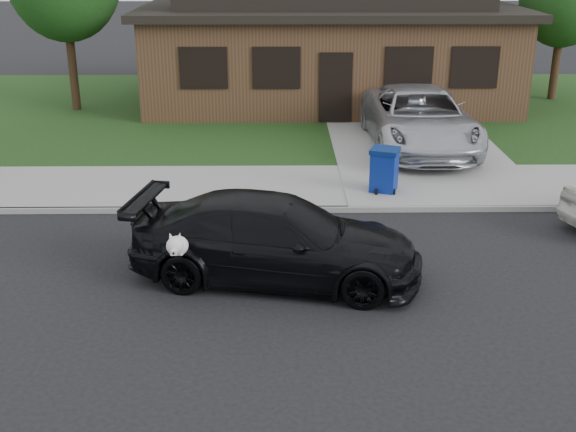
{
  "coord_description": "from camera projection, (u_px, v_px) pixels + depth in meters",
  "views": [
    {
      "loc": [
        2.28,
        -10.92,
        5.45
      ],
      "look_at": [
        2.42,
        0.4,
        1.1
      ],
      "focal_mm": 45.0,
      "sensor_mm": 36.0,
      "label": 1
    }
  ],
  "objects": [
    {
      "name": "sidewalk",
      "position": [
        182.0,
        187.0,
        16.77
      ],
      "size": [
        60.0,
        3.0,
        0.12
      ],
      "primitive_type": "cube",
      "color": "gray",
      "rests_on": "ground"
    },
    {
      "name": "recycling_bin",
      "position": [
        384.0,
        170.0,
        16.16
      ],
      "size": [
        0.77,
        0.77,
        1.0
      ],
      "rotation": [
        0.0,
        0.0,
        -0.35
      ],
      "color": "navy",
      "rests_on": "sidewalk"
    },
    {
      "name": "house",
      "position": [
        328.0,
        40.0,
        25.4
      ],
      "size": [
        12.6,
        8.6,
        4.65
      ],
      "color": "#422B1C",
      "rests_on": "ground"
    },
    {
      "name": "driveway",
      "position": [
        404.0,
        132.0,
        21.5
      ],
      "size": [
        4.5,
        13.0,
        0.14
      ],
      "primitive_type": "cube",
      "color": "gray",
      "rests_on": "ground"
    },
    {
      "name": "curb",
      "position": [
        173.0,
        210.0,
        15.37
      ],
      "size": [
        60.0,
        0.12,
        0.12
      ],
      "primitive_type": "cube",
      "color": "gray",
      "rests_on": "ground"
    },
    {
      "name": "lawn",
      "position": [
        211.0,
        111.0,
        24.23
      ],
      "size": [
        60.0,
        13.0,
        0.13
      ],
      "primitive_type": "cube",
      "color": "#193814",
      "rests_on": "ground"
    },
    {
      "name": "ground",
      "position": [
        144.0,
        286.0,
        12.12
      ],
      "size": [
        120.0,
        120.0,
        0.0
      ],
      "primitive_type": "plane",
      "color": "black",
      "rests_on": "ground"
    },
    {
      "name": "minivan",
      "position": [
        419.0,
        119.0,
        19.43
      ],
      "size": [
        2.66,
        5.72,
        1.59
      ],
      "primitive_type": "imported",
      "rotation": [
        0.0,
        0.0,
        0.0
      ],
      "color": "silver",
      "rests_on": "driveway"
    },
    {
      "name": "sedan",
      "position": [
        276.0,
        240.0,
        12.17
      ],
      "size": [
        5.21,
        2.88,
        1.43
      ],
      "rotation": [
        0.0,
        0.0,
        1.38
      ],
      "color": "black",
      "rests_on": "ground"
    }
  ]
}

